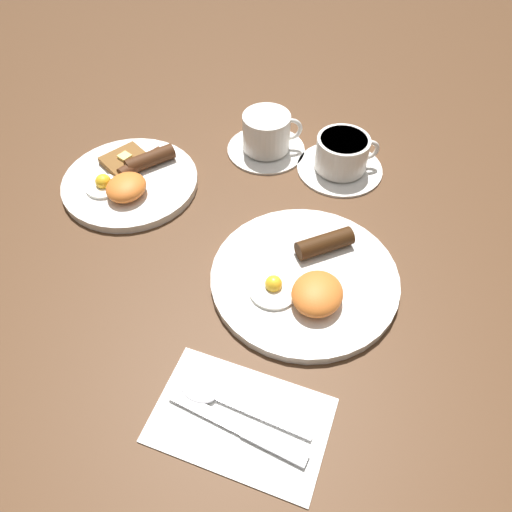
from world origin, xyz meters
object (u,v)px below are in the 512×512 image
(knife, at_px, (244,431))
(teacup_far, at_px, (267,136))
(teacup_near, at_px, (342,156))
(breakfast_plate_near, at_px, (306,279))
(spoon, at_px, (212,395))
(breakfast_plate_far, at_px, (130,180))

(knife, bearing_deg, teacup_far, -66.91)
(teacup_near, xyz_separation_m, knife, (-0.53, -0.05, -0.02))
(teacup_near, bearing_deg, breakfast_plate_near, -172.01)
(teacup_near, distance_m, spoon, 0.51)
(teacup_near, xyz_separation_m, teacup_far, (-0.01, 0.15, 0.00))
(breakfast_plate_far, height_order, knife, breakfast_plate_far)
(breakfast_plate_far, xyz_separation_m, spoon, (-0.30, -0.33, -0.01))
(breakfast_plate_near, height_order, spoon, breakfast_plate_near)
(knife, xyz_separation_m, spoon, (0.02, 0.06, 0.00))
(breakfast_plate_near, relative_size, teacup_near, 1.80)
(breakfast_plate_far, bearing_deg, breakfast_plate_near, -101.75)
(breakfast_plate_far, relative_size, teacup_far, 1.61)
(breakfast_plate_near, relative_size, teacup_far, 1.90)
(breakfast_plate_far, height_order, spoon, breakfast_plate_far)
(teacup_near, distance_m, teacup_far, 0.15)
(breakfast_plate_near, bearing_deg, spoon, 169.30)
(spoon, bearing_deg, knife, 156.80)
(teacup_near, xyz_separation_m, spoon, (-0.51, 0.00, -0.02))
(breakfast_plate_far, distance_m, teacup_near, 0.39)
(breakfast_plate_far, xyz_separation_m, knife, (-0.33, -0.39, -0.01))
(knife, relative_size, spoon, 1.05)
(spoon, bearing_deg, teacup_near, -91.37)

